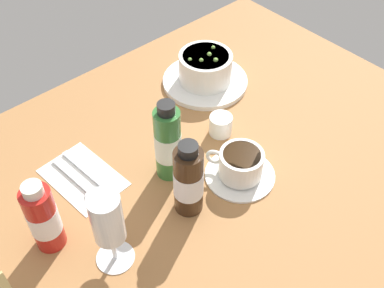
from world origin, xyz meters
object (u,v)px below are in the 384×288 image
at_px(sauce_bottle_brown, 188,180).
at_px(sauce_bottle_green, 168,143).
at_px(cutlery_setting, 84,178).
at_px(porridge_bowl, 205,70).
at_px(coffee_cup, 240,166).
at_px(wine_glass, 108,222).
at_px(creamer_jug, 221,125).
at_px(sauce_bottle_red, 43,218).

relative_size(sauce_bottle_brown, sauce_bottle_green, 0.92).
relative_size(cutlery_setting, sauce_bottle_brown, 1.06).
bearing_deg(porridge_bowl, cutlery_setting, 9.41).
distance_m(coffee_cup, wine_glass, 0.30).
relative_size(wine_glass, sauce_bottle_brown, 1.00).
bearing_deg(sauce_bottle_brown, creamer_jug, -150.81).
relative_size(coffee_cup, sauce_bottle_red, 0.90).
bearing_deg(porridge_bowl, sauce_bottle_brown, 42.49).
xyz_separation_m(coffee_cup, sauce_bottle_brown, (0.13, -0.01, 0.05)).
distance_m(wine_glass, sauce_bottle_green, 0.22).
bearing_deg(creamer_jug, sauce_bottle_green, 4.46).
bearing_deg(creamer_jug, sauce_bottle_red, -0.10).
bearing_deg(sauce_bottle_red, wine_glass, 122.59).
xyz_separation_m(cutlery_setting, creamer_jug, (-0.29, 0.08, 0.02)).
bearing_deg(creamer_jug, coffee_cup, 63.17).
height_order(creamer_jug, sauce_bottle_green, sauce_bottle_green).
xyz_separation_m(porridge_bowl, sauce_bottle_brown, (0.27, 0.25, 0.04)).
bearing_deg(sauce_bottle_green, porridge_bowl, -146.85).
bearing_deg(porridge_bowl, creamer_jug, 58.49).
relative_size(creamer_jug, wine_glass, 0.36).
distance_m(creamer_jug, sauce_bottle_red, 0.42).
relative_size(coffee_cup, creamer_jug, 2.37).
xyz_separation_m(wine_glass, sauce_bottle_brown, (-0.17, 0.00, -0.03)).
height_order(sauce_bottle_brown, sauce_bottle_green, sauce_bottle_green).
height_order(porridge_bowl, sauce_bottle_red, sauce_bottle_red).
distance_m(creamer_jug, wine_glass, 0.37).
distance_m(porridge_bowl, creamer_jug, 0.18).
xyz_separation_m(wine_glass, sauce_bottle_red, (0.07, -0.10, -0.04)).
bearing_deg(porridge_bowl, coffee_cup, 60.46).
distance_m(creamer_jug, sauce_bottle_green, 0.17).
relative_size(creamer_jug, sauce_bottle_brown, 0.36).
bearing_deg(sauce_bottle_brown, coffee_cup, 174.97).
height_order(porridge_bowl, cutlery_setting, porridge_bowl).
distance_m(wine_glass, sauce_bottle_red, 0.13).
height_order(porridge_bowl, coffee_cup, porridge_bowl).
xyz_separation_m(creamer_jug, wine_glass, (0.35, 0.10, 0.08)).
height_order(creamer_jug, sauce_bottle_red, sauce_bottle_red).
bearing_deg(creamer_jug, sauce_bottle_brown, 29.19).
relative_size(creamer_jug, sauce_bottle_green, 0.33).
bearing_deg(coffee_cup, creamer_jug, -116.83).
xyz_separation_m(porridge_bowl, cutlery_setting, (0.39, 0.06, -0.04)).
height_order(cutlery_setting, sauce_bottle_green, sauce_bottle_green).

